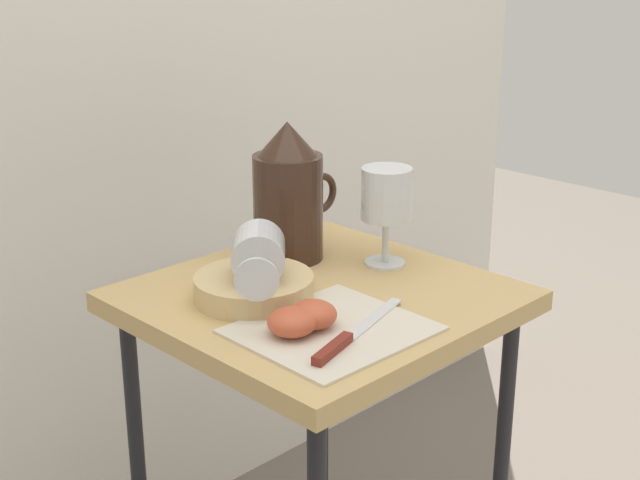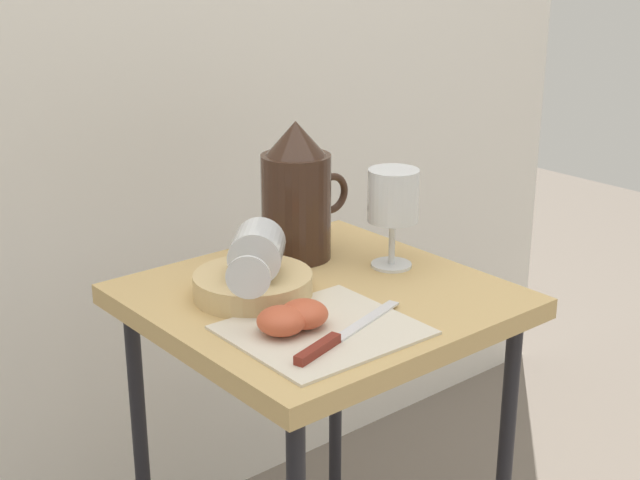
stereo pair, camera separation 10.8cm
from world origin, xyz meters
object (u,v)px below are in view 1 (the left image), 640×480
Objects in this scene: wine_glass_tipped_near at (259,254)px; pitcher at (289,204)px; wine_glass_upright at (386,199)px; apple_half_left at (292,322)px; table at (320,338)px; knife at (347,338)px; basket_tray at (254,287)px; apple_half_right at (313,314)px.

pitcher is at bearing 33.83° from wine_glass_tipped_near.
wine_glass_tipped_near is (-0.24, 0.03, -0.04)m from wine_glass_upright.
wine_glass_upright is at bearing 17.87° from apple_half_left.
wine_glass_upright is (0.09, -0.13, 0.02)m from pitcher.
table is at bearing -21.31° from wine_glass_tipped_near.
knife is at bearing -148.06° from wine_glass_upright.
pitcher is at bearing 30.41° from basket_tray.
knife is (-0.01, -0.18, -0.06)m from wine_glass_tipped_near.
apple_half_left is 0.29× the size of knife.
knife is at bearing -93.81° from wine_glass_tipped_near.
apple_half_right reaches higher than knife.
wine_glass_tipped_near is at bearing 173.84° from wine_glass_upright.
basket_tray is 0.26m from wine_glass_upright.
pitcher is 0.29m from apple_half_right.
pitcher is 1.46× the size of wine_glass_tipped_near.
wine_glass_tipped_near is 0.14m from apple_half_left.
knife reaches higher than table.
apple_half_left is at bearing -112.10° from wine_glass_tipped_near.
apple_half_left is at bearing -162.13° from wine_glass_upright.
wine_glass_tipped_near reaches higher than table.
table is at bearing 40.85° from apple_half_right.
pitcher is at bearing 47.69° from apple_half_left.
table is at bearing -29.27° from basket_tray.
basket_tray is 0.77× the size of pitcher.
wine_glass_upright is (0.24, -0.04, 0.09)m from basket_tray.
wine_glass_tipped_near is (-0.15, -0.10, -0.02)m from pitcher.
apple_half_right is (0.04, -0.00, 0.00)m from apple_half_left.
basket_tray is 2.64× the size of apple_half_right.
pitcher reaches higher than knife.
knife is at bearing -89.78° from apple_half_right.
basket_tray is at bearing 83.93° from apple_half_right.
wine_glass_tipped_near is at bearing -146.17° from pitcher.
pitcher is (0.07, 0.14, 0.17)m from table.
basket_tray reaches higher than knife.
wine_glass_upright is at bearing -9.47° from basket_tray.
apple_half_left is 0.04m from apple_half_right.
pitcher is 0.19m from wine_glass_tipped_near.
pitcher is 3.41× the size of apple_half_right.
apple_half_right is (-0.01, -0.12, -0.05)m from wine_glass_tipped_near.
table is at bearing -115.83° from pitcher.
wine_glass_tipped_near is at bearing -97.57° from basket_tray.
wine_glass_tipped_near is at bearing 86.19° from knife.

